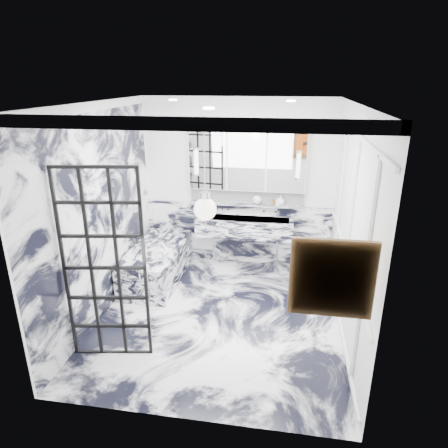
% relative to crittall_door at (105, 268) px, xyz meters
% --- Properties ---
extents(floor, '(3.60, 3.60, 0.00)m').
position_rel_crittall_door_xyz_m(floor, '(1.11, 0.98, -1.12)').
color(floor, white).
rests_on(floor, ground).
extents(ceiling, '(3.60, 3.60, 0.00)m').
position_rel_crittall_door_xyz_m(ceiling, '(1.11, 0.98, 1.68)').
color(ceiling, white).
rests_on(ceiling, wall_back).
extents(wall_back, '(3.60, 0.00, 3.60)m').
position_rel_crittall_door_xyz_m(wall_back, '(1.11, 2.78, 0.28)').
color(wall_back, white).
rests_on(wall_back, floor).
extents(wall_front, '(3.60, 0.00, 3.60)m').
position_rel_crittall_door_xyz_m(wall_front, '(1.11, -0.82, 0.28)').
color(wall_front, white).
rests_on(wall_front, floor).
extents(wall_left, '(0.00, 3.60, 3.60)m').
position_rel_crittall_door_xyz_m(wall_left, '(-0.49, 0.98, 0.28)').
color(wall_left, white).
rests_on(wall_left, floor).
extents(wall_right, '(0.00, 3.60, 3.60)m').
position_rel_crittall_door_xyz_m(wall_right, '(2.71, 0.98, 0.28)').
color(wall_right, white).
rests_on(wall_right, floor).
extents(marble_clad_back, '(3.18, 0.05, 1.05)m').
position_rel_crittall_door_xyz_m(marble_clad_back, '(1.11, 2.76, -0.59)').
color(marble_clad_back, white).
rests_on(marble_clad_back, floor).
extents(marble_clad_left, '(0.02, 3.56, 2.68)m').
position_rel_crittall_door_xyz_m(marble_clad_left, '(-0.48, 0.98, 0.22)').
color(marble_clad_left, white).
rests_on(marble_clad_left, floor).
extents(panel_molding, '(0.03, 3.40, 2.30)m').
position_rel_crittall_door_xyz_m(panel_molding, '(2.69, 0.98, 0.18)').
color(panel_molding, white).
rests_on(panel_molding, floor).
extents(soap_bottle_a, '(0.09, 0.09, 0.19)m').
position_rel_crittall_door_xyz_m(soap_bottle_a, '(1.83, 2.69, 0.07)').
color(soap_bottle_a, '#8C5919').
rests_on(soap_bottle_a, ledge).
extents(soap_bottle_b, '(0.08, 0.08, 0.15)m').
position_rel_crittall_door_xyz_m(soap_bottle_b, '(1.78, 2.69, 0.05)').
color(soap_bottle_b, '#4C4C51').
rests_on(soap_bottle_b, ledge).
extents(soap_bottle_c, '(0.15, 0.15, 0.17)m').
position_rel_crittall_door_xyz_m(soap_bottle_c, '(1.83, 2.69, 0.06)').
color(soap_bottle_c, silver).
rests_on(soap_bottle_c, ledge).
extents(face_pot, '(0.15, 0.15, 0.15)m').
position_rel_crittall_door_xyz_m(face_pot, '(1.44, 2.69, 0.05)').
color(face_pot, white).
rests_on(face_pot, ledge).
extents(amber_bottle, '(0.04, 0.04, 0.10)m').
position_rel_crittall_door_xyz_m(amber_bottle, '(1.69, 2.69, 0.02)').
color(amber_bottle, '#8C5919').
rests_on(amber_bottle, ledge).
extents(flower_vase, '(0.07, 0.07, 0.12)m').
position_rel_crittall_door_xyz_m(flower_vase, '(0.24, 1.32, -0.51)').
color(flower_vase, silver).
rests_on(flower_vase, bathtub).
extents(crittall_door, '(0.88, 0.17, 2.23)m').
position_rel_crittall_door_xyz_m(crittall_door, '(0.00, 0.00, 0.00)').
color(crittall_door, black).
rests_on(crittall_door, floor).
extents(artwork, '(0.56, 0.05, 0.56)m').
position_rel_crittall_door_xyz_m(artwork, '(2.31, -0.78, 0.47)').
color(artwork, '#C94514').
rests_on(artwork, wall_front).
extents(pendant_light, '(0.22, 0.22, 0.22)m').
position_rel_crittall_door_xyz_m(pendant_light, '(1.16, -0.10, 0.77)').
color(pendant_light, white).
rests_on(pendant_light, ceiling).
extents(trough_sink, '(1.60, 0.45, 0.30)m').
position_rel_crittall_door_xyz_m(trough_sink, '(1.26, 2.54, -0.39)').
color(trough_sink, silver).
rests_on(trough_sink, wall_back).
extents(ledge, '(1.90, 0.14, 0.04)m').
position_rel_crittall_door_xyz_m(ledge, '(1.26, 2.70, -0.05)').
color(ledge, silver).
rests_on(ledge, wall_back).
extents(subway_tile, '(1.90, 0.03, 0.23)m').
position_rel_crittall_door_xyz_m(subway_tile, '(1.26, 2.76, 0.09)').
color(subway_tile, white).
rests_on(subway_tile, wall_back).
extents(mirror_cabinet, '(1.90, 0.16, 1.00)m').
position_rel_crittall_door_xyz_m(mirror_cabinet, '(1.26, 2.71, 0.70)').
color(mirror_cabinet, white).
rests_on(mirror_cabinet, wall_back).
extents(sconce_left, '(0.07, 0.07, 0.40)m').
position_rel_crittall_door_xyz_m(sconce_left, '(0.44, 2.61, 0.66)').
color(sconce_left, white).
rests_on(sconce_left, mirror_cabinet).
extents(sconce_right, '(0.07, 0.07, 0.40)m').
position_rel_crittall_door_xyz_m(sconce_right, '(2.08, 2.61, 0.66)').
color(sconce_right, white).
rests_on(sconce_right, mirror_cabinet).
extents(bathtub, '(0.75, 1.65, 0.55)m').
position_rel_crittall_door_xyz_m(bathtub, '(-0.07, 1.88, -0.84)').
color(bathtub, silver).
rests_on(bathtub, floor).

